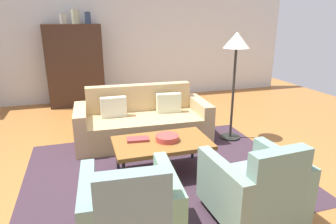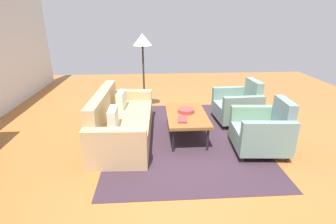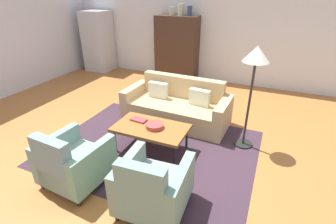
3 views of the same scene
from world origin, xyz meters
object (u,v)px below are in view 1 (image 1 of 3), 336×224
object	(u,v)px
vase_small	(88,18)
armchair_left	(131,214)
book_stack	(138,139)
fruit_bowl	(167,138)
floor_lamp	(236,51)
vase_round	(76,17)
couch	(142,122)
vase_tall	(63,19)
cabinet	(75,66)
coffee_table	(162,144)
armchair_right	(256,190)

from	to	relation	value
vase_small	armchair_left	bearing A→B (deg)	-89.63
book_stack	fruit_bowl	bearing A→B (deg)	-16.81
armchair_left	floor_lamp	distance (m)	3.01
book_stack	vase_round	xyz separation A→B (m)	(-0.60, 3.50, 1.49)
fruit_bowl	vase_round	world-z (taller)	vase_round
fruit_bowl	floor_lamp	xyz separation A→B (m)	(1.34, 0.78, 0.96)
fruit_bowl	vase_round	bearing A→B (deg)	104.82
couch	book_stack	size ratio (longest dim) A/B	7.43
vase_round	floor_lamp	xyz separation A→B (m)	(2.29, -2.83, -0.50)
couch	vase_tall	distance (m)	3.13
cabinet	floor_lamp	distance (m)	3.75
cabinet	book_stack	bearing A→B (deg)	-78.69
coffee_table	armchair_left	bearing A→B (deg)	-117.41
armchair_left	cabinet	distance (m)	4.83
floor_lamp	vase_small	bearing A→B (deg)	125.85
coffee_table	cabinet	bearing A→B (deg)	105.26
armchair_left	vase_round	distance (m)	5.04
armchair_right	floor_lamp	distance (m)	2.38
vase_tall	vase_round	size ratio (longest dim) A/B	0.71
cabinet	vase_round	size ratio (longest dim) A/B	6.10
vase_tall	vase_small	distance (m)	0.50
couch	book_stack	xyz separation A→B (m)	(-0.29, -1.08, 0.17)
coffee_table	floor_lamp	distance (m)	1.91
armchair_right	vase_small	xyz separation A→B (m)	(-1.24, 4.77, 1.58)
coffee_table	vase_tall	distance (m)	4.07
armchair_right	cabinet	world-z (taller)	cabinet
vase_round	cabinet	bearing A→B (deg)	177.29
armchair_left	fruit_bowl	distance (m)	1.35
coffee_table	armchair_left	distance (m)	1.32
couch	vase_small	world-z (taller)	vase_small
armchair_right	vase_tall	distance (m)	5.32
armchair_right	cabinet	distance (m)	5.07
armchair_left	cabinet	xyz separation A→B (m)	(-0.38, 4.78, 0.56)
coffee_table	couch	bearing A→B (deg)	89.84
couch	vase_round	xyz separation A→B (m)	(-0.89, 2.42, 1.66)
vase_tall	vase_small	bearing A→B (deg)	0.00
fruit_bowl	vase_round	xyz separation A→B (m)	(-0.95, 3.61, 1.47)
vase_round	floor_lamp	bearing A→B (deg)	-50.96
book_stack	cabinet	size ratio (longest dim) A/B	0.16
coffee_table	armchair_left	world-z (taller)	armchair_left
vase_small	floor_lamp	size ratio (longest dim) A/B	0.15
vase_small	vase_tall	bearing A→B (deg)	180.00
vase_round	coffee_table	bearing A→B (deg)	-76.20
coffee_table	cabinet	xyz separation A→B (m)	(-0.99, 3.61, 0.49)
armchair_left	vase_small	size ratio (longest dim) A/B	3.49
armchair_right	book_stack	xyz separation A→B (m)	(-0.89, 1.27, 0.12)
couch	vase_tall	bearing A→B (deg)	-62.63
fruit_bowl	couch	bearing A→B (deg)	93.16
coffee_table	fruit_bowl	distance (m)	0.10
vase_round	fruit_bowl	bearing A→B (deg)	-75.18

